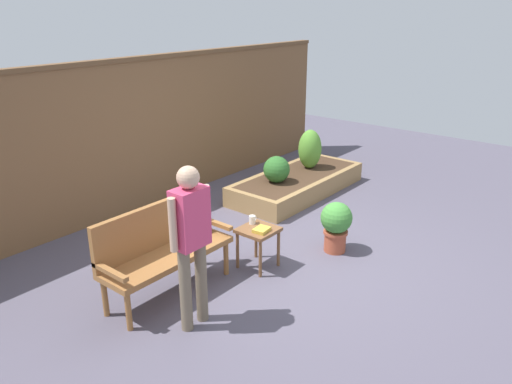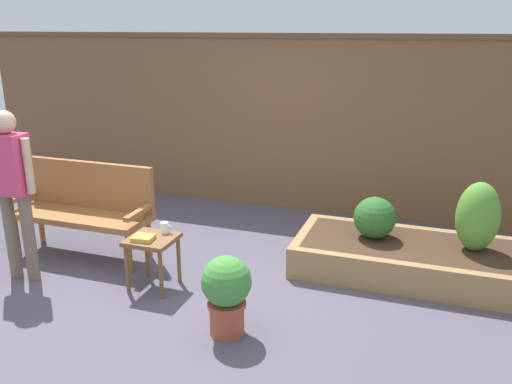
{
  "view_description": "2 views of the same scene",
  "coord_description": "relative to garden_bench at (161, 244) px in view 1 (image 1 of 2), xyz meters",
  "views": [
    {
      "loc": [
        -4.33,
        -3.11,
        2.84
      ],
      "look_at": [
        -0.02,
        0.41,
        0.74
      ],
      "focal_mm": 35.27,
      "sensor_mm": 36.0,
      "label": 1
    },
    {
      "loc": [
        1.9,
        -3.64,
        2.25
      ],
      "look_at": [
        0.31,
        0.9,
        0.73
      ],
      "focal_mm": 37.12,
      "sensor_mm": 36.0,
      "label": 2
    }
  ],
  "objects": [
    {
      "name": "ground_plane",
      "position": [
        1.38,
        -0.54,
        -0.54
      ],
      "size": [
        14.0,
        14.0,
        0.0
      ],
      "primitive_type": "plane",
      "color": "#514C5B"
    },
    {
      "name": "cup_on_table",
      "position": [
        1.08,
        -0.31,
        -0.02
      ],
      "size": [
        0.11,
        0.07,
        0.1
      ],
      "color": "white",
      "rests_on": "side_table"
    },
    {
      "name": "side_table",
      "position": [
        1.02,
        -0.44,
        -0.15
      ],
      "size": [
        0.4,
        0.4,
        0.48
      ],
      "color": "brown",
      "rests_on": "ground_plane"
    },
    {
      "name": "book_on_table",
      "position": [
        0.98,
        -0.52,
        -0.05
      ],
      "size": [
        0.2,
        0.17,
        0.04
      ],
      "primitive_type": "cube",
      "rotation": [
        0.0,
        0.0,
        0.12
      ],
      "color": "gold",
      "rests_on": "side_table"
    },
    {
      "name": "person_by_bench",
      "position": [
        -0.21,
        -0.68,
        0.39
      ],
      "size": [
        0.47,
        0.2,
        1.56
      ],
      "color": "#70604C",
      "rests_on": "ground_plane"
    },
    {
      "name": "garden_bench",
      "position": [
        0.0,
        0.0,
        0.0
      ],
      "size": [
        1.44,
        0.48,
        0.94
      ],
      "color": "#936033",
      "rests_on": "ground_plane"
    },
    {
      "name": "shrub_far_corner",
      "position": [
        3.69,
        0.64,
        0.07
      ],
      "size": [
        0.38,
        0.38,
        0.64
      ],
      "color": "brown",
      "rests_on": "raised_planter_bed"
    },
    {
      "name": "shrub_near_bench",
      "position": [
        2.8,
        0.64,
        -0.05
      ],
      "size": [
        0.4,
        0.4,
        0.4
      ],
      "color": "brown",
      "rests_on": "raised_planter_bed"
    },
    {
      "name": "raised_planter_bed",
      "position": [
        3.28,
        0.59,
        -0.39
      ],
      "size": [
        2.4,
        1.0,
        0.3
      ],
      "color": "#997547",
      "rests_on": "ground_plane"
    },
    {
      "name": "fence_back",
      "position": [
        1.38,
        2.06,
        0.55
      ],
      "size": [
        8.4,
        0.14,
        2.16
      ],
      "color": "brown",
      "rests_on": "ground_plane"
    },
    {
      "name": "potted_boxwood",
      "position": [
        1.91,
        -0.92,
        -0.18
      ],
      "size": [
        0.38,
        0.38,
        0.63
      ],
      "color": "#A84C33",
      "rests_on": "ground_plane"
    }
  ]
}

